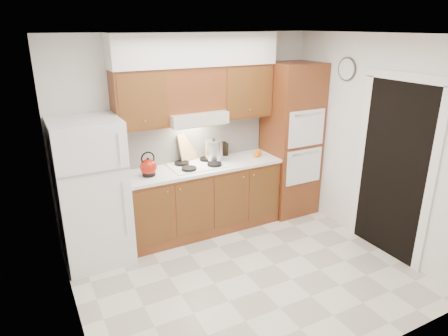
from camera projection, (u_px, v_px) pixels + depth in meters
name	position (u px, v px, depth m)	size (l,w,h in m)	color
floor	(246.00, 274.00, 4.56)	(3.60, 3.60, 0.00)	beige
ceiling	(251.00, 34.00, 3.68)	(3.60, 3.60, 0.00)	white
wall_back	(190.00, 134.00, 5.37)	(3.60, 0.02, 2.60)	white
wall_left	(63.00, 201.00, 3.33)	(0.02, 3.00, 2.60)	white
wall_right	(373.00, 144.00, 4.91)	(0.02, 3.00, 2.60)	white
fridge	(92.00, 192.00, 4.60)	(0.75, 0.72, 1.72)	white
base_cabinets	(203.00, 199.00, 5.42)	(2.11, 0.60, 0.90)	brown
countertop	(202.00, 167.00, 5.25)	(2.13, 0.62, 0.04)	white
backsplash	(193.00, 139.00, 5.39)	(2.11, 0.03, 0.56)	white
oven_cabinet	(291.00, 140.00, 5.80)	(0.70, 0.65, 2.20)	brown
upper_cab_left	(139.00, 99.00, 4.73)	(0.63, 0.33, 0.70)	brown
upper_cab_right	(243.00, 90.00, 5.36)	(0.73, 0.33, 0.70)	brown
range_hood	(195.00, 117.00, 5.08)	(0.75, 0.45, 0.15)	silver
upper_cab_over_hood	(192.00, 89.00, 5.01)	(0.75, 0.33, 0.55)	brown
soffit	(196.00, 49.00, 4.86)	(2.13, 0.36, 0.40)	silver
cooktop	(198.00, 165.00, 5.24)	(0.74, 0.50, 0.01)	white
doorway	(393.00, 172.00, 4.70)	(0.02, 0.90, 2.10)	black
wall_clock	(347.00, 69.00, 5.08)	(0.30, 0.30, 0.02)	#3F3833
kettle	(148.00, 167.00, 4.84)	(0.20, 0.20, 0.20)	#9C180B
cutting_board	(187.00, 147.00, 5.35)	(0.28, 0.02, 0.37)	tan
stock_pot	(214.00, 150.00, 5.37)	(0.24, 0.24, 0.25)	silver
condiment_a	(224.00, 149.00, 5.61)	(0.06, 0.06, 0.20)	black
condiment_b	(227.00, 149.00, 5.61)	(0.06, 0.06, 0.18)	black
condiment_c	(222.00, 150.00, 5.62)	(0.05, 0.05, 0.15)	black
orange_near	(258.00, 153.00, 5.61)	(0.09, 0.09, 0.09)	#FF640D
orange_far	(257.00, 154.00, 5.55)	(0.08, 0.08, 0.08)	orange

